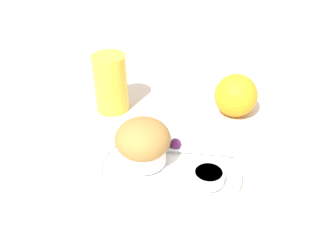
{
  "coord_description": "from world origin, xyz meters",
  "views": [
    {
      "loc": [
        0.04,
        -0.44,
        0.39
      ],
      "look_at": [
        -0.03,
        0.03,
        0.06
      ],
      "focal_mm": 40.0,
      "sensor_mm": 36.0,
      "label": 1
    }
  ],
  "objects_px": {
    "juice_glass": "(111,83)",
    "butter_knife": "(173,147)",
    "muffin": "(143,142)",
    "orange_fruit": "(236,95)"
  },
  "relations": [
    {
      "from": "butter_knife",
      "to": "orange_fruit",
      "type": "xyz_separation_m",
      "value": [
        0.1,
        0.15,
        0.02
      ]
    },
    {
      "from": "muffin",
      "to": "butter_knife",
      "type": "xyz_separation_m",
      "value": [
        0.04,
        0.04,
        -0.03
      ]
    },
    {
      "from": "muffin",
      "to": "juice_glass",
      "type": "xyz_separation_m",
      "value": [
        -0.1,
        0.17,
        0.0
      ]
    },
    {
      "from": "muffin",
      "to": "juice_glass",
      "type": "relative_size",
      "value": 0.74
    },
    {
      "from": "muffin",
      "to": "orange_fruit",
      "type": "xyz_separation_m",
      "value": [
        0.14,
        0.18,
        -0.01
      ]
    },
    {
      "from": "muffin",
      "to": "orange_fruit",
      "type": "bearing_deg",
      "value": 53.39
    },
    {
      "from": "muffin",
      "to": "butter_knife",
      "type": "bearing_deg",
      "value": 41.8
    },
    {
      "from": "muffin",
      "to": "orange_fruit",
      "type": "distance_m",
      "value": 0.23
    },
    {
      "from": "juice_glass",
      "to": "muffin",
      "type": "bearing_deg",
      "value": -60.55
    },
    {
      "from": "juice_glass",
      "to": "butter_knife",
      "type": "bearing_deg",
      "value": -44.65
    }
  ]
}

